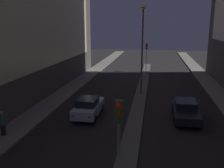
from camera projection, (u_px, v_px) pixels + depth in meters
building_left at (14, 3)px, 23.45m from camera, size 6.01×33.40×18.08m
median_strip at (141, 92)px, 26.81m from camera, size 1.15×38.18×0.13m
traffic_light_near at (119, 128)px, 9.58m from camera, size 0.32×0.42×4.21m
traffic_light_mid at (147, 50)px, 37.98m from camera, size 0.32×0.42×4.21m
street_lamp at (143, 32)px, 24.34m from camera, size 0.56×0.56×8.95m
car_left_lane at (88, 107)px, 19.63m from camera, size 1.73×4.10×1.56m
car_right_lane at (186, 110)px, 18.99m from camera, size 1.81×4.39×1.44m
pedestrian_on_left_sidewalk at (3, 123)px, 15.95m from camera, size 0.39×0.39×1.62m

